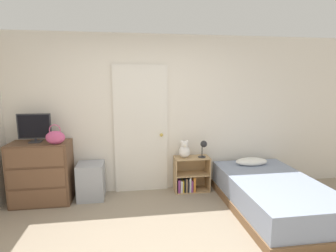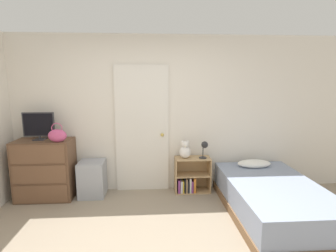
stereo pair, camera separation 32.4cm
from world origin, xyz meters
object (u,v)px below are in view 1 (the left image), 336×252
object	(u,v)px
tv	(34,127)
bed	(273,195)
teddy_bear	(184,150)
dresser	(42,173)
desk_lamp	(204,146)
handbag	(55,137)
storage_bin	(91,181)
bookshelf	(189,177)

from	to	relation	value
tv	bed	bearing A→B (deg)	-12.85
tv	teddy_bear	distance (m)	2.30
dresser	teddy_bear	xyz separation A→B (m)	(2.20, 0.09, 0.24)
tv	bed	distance (m)	3.57
desk_lamp	tv	bearing A→B (deg)	-179.53
tv	bed	world-z (taller)	tv
handbag	bed	distance (m)	3.20
desk_lamp	bed	size ratio (longest dim) A/B	0.14
storage_bin	bed	bearing A→B (deg)	-16.58
handbag	bookshelf	xyz separation A→B (m)	(2.02, 0.23, -0.80)
dresser	bed	distance (m)	3.40
storage_bin	teddy_bear	xyz separation A→B (m)	(1.50, 0.06, 0.42)
bed	desk_lamp	bearing A→B (deg)	135.51
storage_bin	desk_lamp	size ratio (longest dim) A/B	2.00
tv	bookshelf	distance (m)	2.52
handbag	bed	size ratio (longest dim) A/B	0.14
teddy_bear	desk_lamp	xyz separation A→B (m)	(0.31, -0.04, 0.08)
teddy_bear	dresser	bearing A→B (deg)	-177.59
dresser	desk_lamp	world-z (taller)	dresser
dresser	handbag	distance (m)	0.64
desk_lamp	storage_bin	bearing A→B (deg)	-179.60
handbag	teddy_bear	distance (m)	1.97
storage_bin	teddy_bear	bearing A→B (deg)	2.11
desk_lamp	teddy_bear	bearing A→B (deg)	172.18
handbag	storage_bin	distance (m)	0.88
bookshelf	desk_lamp	xyz separation A→B (m)	(0.22, -0.04, 0.55)
handbag	storage_bin	size ratio (longest dim) A/B	0.51
tv	storage_bin	world-z (taller)	tv
storage_bin	bookshelf	xyz separation A→B (m)	(1.58, 0.06, -0.05)
bookshelf	teddy_bear	bearing A→B (deg)	-179.44
dresser	storage_bin	distance (m)	0.73
teddy_bear	bookshelf	bearing A→B (deg)	0.56
tv	storage_bin	distance (m)	1.16
handbag	storage_bin	xyz separation A→B (m)	(0.43, 0.18, -0.75)
teddy_bear	desk_lamp	size ratio (longest dim) A/B	1.02
desk_lamp	handbag	bearing A→B (deg)	-175.16
desk_lamp	bookshelf	bearing A→B (deg)	168.83
storage_bin	desk_lamp	xyz separation A→B (m)	(1.80, 0.01, 0.50)
dresser	bookshelf	distance (m)	2.30
tv	storage_bin	bearing A→B (deg)	0.61
bookshelf	desk_lamp	size ratio (longest dim) A/B	2.05
desk_lamp	bed	distance (m)	1.25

